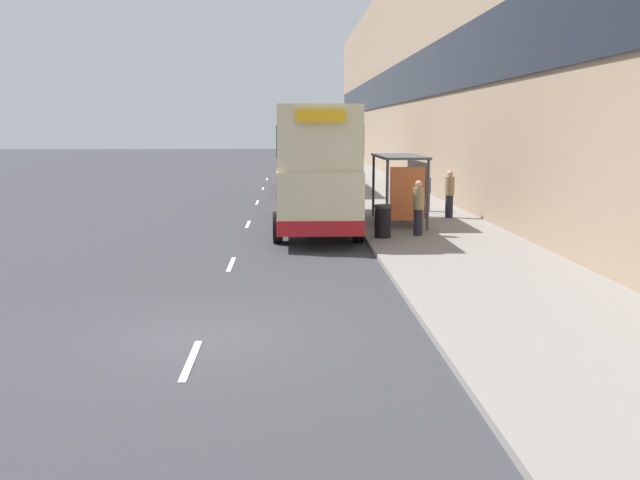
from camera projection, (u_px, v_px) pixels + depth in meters
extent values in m
plane|color=#38383D|center=(201.00, 337.00, 12.46)|extent=(220.00, 220.00, 0.00)
cube|color=gray|center=(358.00, 178.00, 50.72)|extent=(5.00, 93.00, 0.14)
cube|color=#9E846B|center=(416.00, 74.00, 49.76)|extent=(3.00, 93.00, 14.57)
cube|color=black|center=(394.00, 85.00, 49.81)|extent=(0.12, 89.28, 2.62)
cube|color=silver|center=(191.00, 360.00, 11.22)|extent=(0.12, 2.00, 0.01)
cube|color=silver|center=(231.00, 264.00, 19.06)|extent=(0.12, 2.00, 0.01)
cube|color=silver|center=(248.00, 224.00, 26.90)|extent=(0.12, 2.00, 0.01)
cube|color=silver|center=(257.00, 202.00, 34.75)|extent=(0.12, 2.00, 0.01)
cube|color=silver|center=(263.00, 189.00, 42.59)|extent=(0.12, 2.00, 0.01)
cube|color=silver|center=(267.00, 179.00, 50.43)|extent=(0.12, 2.00, 0.01)
cube|color=#4C4C51|center=(399.00, 156.00, 26.03)|extent=(1.60, 4.20, 0.08)
cylinder|color=#4C4C51|center=(387.00, 195.00, 24.22)|extent=(0.10, 0.10, 2.40)
cylinder|color=#4C4C51|center=(373.00, 186.00, 28.17)|extent=(0.10, 0.10, 2.40)
cylinder|color=#4C4C51|center=(428.00, 195.00, 24.28)|extent=(0.10, 0.10, 2.40)
cylinder|color=#4C4C51|center=(409.00, 186.00, 28.23)|extent=(0.10, 0.10, 2.40)
cube|color=#99A8B2|center=(417.00, 187.00, 26.24)|extent=(0.04, 3.68, 1.92)
cube|color=#D86633|center=(407.00, 194.00, 24.31)|extent=(1.19, 0.10, 1.82)
cube|color=maroon|center=(405.00, 210.00, 26.36)|extent=(0.36, 2.80, 0.08)
cube|color=beige|center=(314.00, 189.00, 25.67)|extent=(2.55, 10.48, 1.85)
cube|color=beige|center=(314.00, 136.00, 25.37)|extent=(2.50, 10.17, 1.95)
cube|color=#B2191E|center=(314.00, 208.00, 25.78)|extent=(2.58, 10.53, 0.45)
cube|color=#2D3847|center=(314.00, 179.00, 25.61)|extent=(2.58, 9.85, 0.81)
cube|color=#2D3847|center=(314.00, 139.00, 25.38)|extent=(2.55, 9.85, 0.94)
cube|color=yellow|center=(321.00, 116.00, 20.12)|extent=(1.40, 0.08, 0.36)
cylinder|color=black|center=(280.00, 204.00, 29.27)|extent=(0.30, 1.00, 1.00)
cylinder|color=black|center=(342.00, 204.00, 29.38)|extent=(0.30, 1.00, 1.00)
cylinder|color=black|center=(278.00, 227.00, 22.55)|extent=(0.30, 1.00, 1.00)
cylinder|color=black|center=(358.00, 227.00, 22.66)|extent=(0.30, 1.00, 1.00)
cube|color=beige|center=(302.00, 166.00, 40.55)|extent=(2.55, 10.06, 1.85)
cube|color=beige|center=(302.00, 133.00, 40.25)|extent=(2.50, 9.76, 1.95)
cube|color=#B2191E|center=(302.00, 179.00, 40.66)|extent=(2.58, 10.11, 0.45)
cube|color=#2D3847|center=(302.00, 160.00, 40.49)|extent=(2.58, 9.45, 0.81)
cube|color=#2D3847|center=(302.00, 134.00, 40.27)|extent=(2.55, 9.45, 0.94)
cube|color=yellow|center=(304.00, 121.00, 35.21)|extent=(1.40, 0.08, 0.36)
cylinder|color=black|center=(281.00, 178.00, 44.01)|extent=(0.30, 1.00, 1.00)
cylinder|color=black|center=(322.00, 178.00, 44.12)|extent=(0.30, 1.00, 1.00)
cylinder|color=black|center=(279.00, 187.00, 37.56)|extent=(0.30, 1.00, 1.00)
cylinder|color=black|center=(328.00, 187.00, 37.67)|extent=(0.30, 1.00, 1.00)
cube|color=navy|center=(293.00, 156.00, 74.55)|extent=(1.85, 4.55, 0.79)
cube|color=#2D3847|center=(293.00, 149.00, 74.21)|extent=(1.63, 2.19, 0.64)
cylinder|color=black|center=(284.00, 159.00, 75.96)|extent=(0.20, 0.60, 0.60)
cylinder|color=black|center=(302.00, 159.00, 76.04)|extent=(0.20, 0.60, 0.60)
cylinder|color=black|center=(284.00, 160.00, 73.18)|extent=(0.20, 0.60, 0.60)
cylinder|color=black|center=(302.00, 160.00, 73.26)|extent=(0.20, 0.60, 0.60)
cylinder|color=#23232D|center=(427.00, 202.00, 29.90)|extent=(0.26, 0.26, 0.76)
cylinder|color=navy|center=(427.00, 186.00, 29.79)|extent=(0.32, 0.32, 0.64)
sphere|color=tan|center=(427.00, 175.00, 29.72)|extent=(0.21, 0.21, 0.21)
cylinder|color=#23232D|center=(418.00, 222.00, 23.22)|extent=(0.29, 0.29, 0.85)
cylinder|color=#997F51|center=(419.00, 198.00, 23.10)|extent=(0.36, 0.36, 0.71)
sphere|color=tan|center=(419.00, 184.00, 23.02)|extent=(0.23, 0.23, 0.23)
cylinder|color=#23232D|center=(449.00, 207.00, 27.77)|extent=(0.30, 0.30, 0.87)
cylinder|color=#997F51|center=(450.00, 186.00, 27.64)|extent=(0.36, 0.36, 0.73)
sphere|color=tan|center=(450.00, 174.00, 27.57)|extent=(0.24, 0.24, 0.24)
cylinder|color=black|center=(383.00, 223.00, 22.76)|extent=(0.52, 0.52, 0.95)
cylinder|color=#2D2D33|center=(383.00, 206.00, 22.68)|extent=(0.55, 0.55, 0.10)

